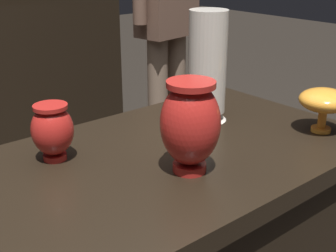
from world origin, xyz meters
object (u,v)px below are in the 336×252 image
(vase_left_accent, at_px, (52,130))
(vase_tall_behind, at_px, (207,68))
(vase_right_accent, at_px, (324,101))
(visitor_near_right, at_px, (167,3))
(vase_centerpiece, at_px, (190,124))

(vase_left_accent, bearing_deg, vase_tall_behind, -4.41)
(vase_right_accent, height_order, visitor_near_right, visitor_near_right)
(vase_right_accent, bearing_deg, vase_tall_behind, 122.53)
(vase_left_accent, bearing_deg, vase_right_accent, -25.69)
(vase_centerpiece, relative_size, vase_tall_behind, 0.67)
(vase_right_accent, distance_m, visitor_near_right, 1.34)
(vase_left_accent, bearing_deg, visitor_near_right, 39.17)
(visitor_near_right, bearing_deg, vase_left_accent, 30.80)
(vase_left_accent, distance_m, vase_right_accent, 0.73)
(vase_tall_behind, distance_m, vase_right_accent, 0.34)
(vase_centerpiece, xyz_separation_m, vase_tall_behind, (0.27, 0.22, 0.04))
(vase_tall_behind, bearing_deg, vase_left_accent, 175.59)
(vase_centerpiece, height_order, vase_left_accent, vase_centerpiece)
(vase_left_accent, xyz_separation_m, vase_right_accent, (0.66, -0.32, 0.01))
(vase_left_accent, xyz_separation_m, visitor_near_right, (1.14, 0.93, 0.13))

